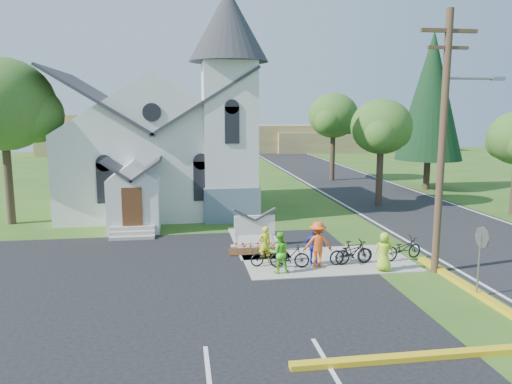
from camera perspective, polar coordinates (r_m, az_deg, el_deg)
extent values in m
plane|color=#2D5819|center=(20.70, 4.49, -8.49)|extent=(120.00, 120.00, 0.00)
cube|color=black|center=(18.46, -16.07, -11.06)|extent=(20.00, 16.00, 0.02)
cube|color=black|center=(37.67, 14.17, -0.56)|extent=(8.00, 90.00, 0.02)
cube|color=#A4A094|center=(21.53, 8.11, -7.77)|extent=(7.00, 4.00, 0.05)
cube|color=white|center=(32.43, -11.20, 2.42)|extent=(11.00, 9.00, 5.00)
cube|color=slate|center=(29.50, -3.00, -1.05)|extent=(3.20, 3.20, 2.00)
cube|color=white|center=(29.07, -3.06, 5.75)|extent=(3.00, 3.00, 9.00)
cone|color=#29292E|center=(29.38, -3.17, 18.51)|extent=(4.50, 4.50, 4.00)
cube|color=white|center=(27.04, -13.74, -1.41)|extent=(2.60, 2.40, 2.80)
cube|color=#522E17|center=(25.82, -13.98, -1.70)|extent=(1.00, 0.10, 2.00)
cube|color=#A4A094|center=(23.48, -0.16, -6.15)|extent=(2.20, 0.40, 0.10)
cube|color=white|center=(23.24, -2.24, -5.05)|extent=(0.12, 0.12, 1.00)
cube|color=white|center=(23.49, 1.89, -4.89)|extent=(0.12, 0.12, 1.00)
cube|color=white|center=(23.23, -0.16, -3.78)|extent=(1.90, 0.14, 0.90)
cube|color=#3C1E10|center=(22.63, 0.18, -6.80)|extent=(2.60, 1.10, 0.07)
cylinder|color=#463123|center=(20.27, 20.49, 5.00)|extent=(0.28, 0.28, 10.00)
cube|color=#463123|center=(20.42, 21.19, 16.82)|extent=(2.20, 0.14, 0.14)
cube|color=#463123|center=(20.35, 21.09, 15.15)|extent=(1.60, 0.12, 0.12)
cylinder|color=gray|center=(20.81, 23.60, 11.81)|extent=(2.20, 0.10, 0.10)
cube|color=gray|center=(21.36, 25.91, 11.57)|extent=(0.50, 0.22, 0.14)
cylinder|color=gray|center=(18.72, 24.10, -7.72)|extent=(0.07, 0.07, 2.20)
cylinder|color=#B21414|center=(18.49, 24.44, -4.74)|extent=(0.04, 0.76, 0.76)
cylinder|color=#35271D|center=(30.90, -26.42, 1.22)|extent=(0.44, 0.44, 4.95)
ellipsoid|color=#325A1E|center=(30.66, -26.99, 8.93)|extent=(5.60, 5.60, 5.04)
cylinder|color=#35271D|center=(34.06, 13.93, 1.84)|extent=(0.44, 0.44, 4.05)
ellipsoid|color=#325A1E|center=(33.81, 14.14, 7.27)|extent=(4.00, 4.00, 3.60)
cylinder|color=#35271D|center=(45.43, 8.73, 4.13)|extent=(0.44, 0.44, 4.50)
ellipsoid|color=#325A1E|center=(45.25, 8.84, 8.64)|extent=(4.40, 4.40, 3.96)
cylinder|color=#35271D|center=(42.31, 18.92, 1.91)|extent=(0.50, 0.50, 2.40)
cone|color=black|center=(42.01, 19.38, 10.33)|extent=(5.20, 5.20, 10.00)
cube|color=olive|center=(76.03, -0.70, 6.14)|extent=(60.00, 8.00, 4.00)
cube|color=olive|center=(77.44, -12.79, 6.56)|extent=(30.00, 6.00, 5.60)
cube|color=olive|center=(77.98, 11.30, 5.67)|extent=(25.00, 6.00, 3.00)
imported|color=yellow|center=(20.73, 1.02, -6.04)|extent=(0.64, 0.50, 1.56)
imported|color=black|center=(20.53, 1.56, -7.22)|extent=(1.70, 0.84, 0.86)
imported|color=#5CDB29|center=(19.56, 2.67, -6.90)|extent=(0.79, 0.62, 1.62)
imported|color=black|center=(20.22, 3.86, -7.33)|extent=(1.65, 0.68, 0.96)
imported|color=#2532BD|center=(20.70, 6.68, -6.17)|extent=(0.96, 0.60, 1.53)
imported|color=black|center=(21.04, 10.75, -6.79)|extent=(1.94, 0.88, 0.98)
imported|color=#E65619|center=(20.43, 7.06, -5.91)|extent=(1.25, 0.77, 1.85)
imported|color=black|center=(21.02, 11.13, -6.79)|extent=(1.71, 0.66, 1.00)
imported|color=#ACD828|center=(20.37, 14.43, -6.61)|extent=(0.90, 0.75, 1.56)
imported|color=black|center=(22.15, 16.44, -6.20)|extent=(1.95, 1.10, 0.97)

